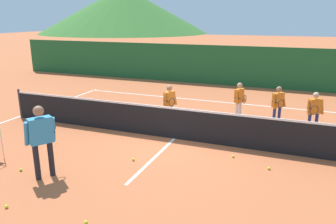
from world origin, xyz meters
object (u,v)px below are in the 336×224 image
at_px(student_2, 278,103).
at_px(tennis_ball_9, 269,168).
at_px(student_3, 314,109).
at_px(tennis_ball_0, 6,207).
at_px(student_0, 169,101).
at_px(tennis_ball_3, 21,170).
at_px(tennis_net, 175,123).
at_px(tennis_ball_1, 133,160).
at_px(student_1, 239,98).
at_px(tennis_ball_2, 50,147).
at_px(tennis_ball_8, 233,156).
at_px(tennis_ball_6, 86,222).
at_px(instructor, 41,135).

bearing_deg(student_2, tennis_ball_9, -88.71).
xyz_separation_m(student_3, tennis_ball_0, (-5.55, -6.70, -0.76)).
xyz_separation_m(student_2, student_3, (1.09, -0.35, -0.02)).
bearing_deg(student_0, student_3, 9.63).
relative_size(tennis_ball_0, tennis_ball_3, 1.00).
height_order(student_3, tennis_ball_9, student_3).
relative_size(student_3, tennis_ball_0, 19.42).
bearing_deg(tennis_ball_9, tennis_net, 158.34).
distance_m(tennis_net, tennis_ball_1, 1.97).
xyz_separation_m(student_1, student_3, (2.38, -0.46, -0.02)).
bearing_deg(tennis_ball_2, tennis_ball_8, 14.22).
distance_m(tennis_ball_6, tennis_ball_8, 4.25).
xyz_separation_m(instructor, student_3, (5.74, 5.40, -0.22)).
distance_m(student_2, tennis_ball_9, 3.59).
bearing_deg(student_0, tennis_ball_2, -125.85).
bearing_deg(tennis_net, tennis_ball_2, -146.57).
xyz_separation_m(tennis_net, tennis_ball_1, (-0.42, -1.87, -0.47)).
bearing_deg(tennis_ball_6, tennis_ball_2, 139.46).
relative_size(tennis_ball_2, tennis_ball_8, 1.00).
xyz_separation_m(student_0, student_2, (3.41, 1.11, 0.00)).
distance_m(tennis_ball_8, tennis_ball_9, 1.01).
relative_size(student_3, tennis_ball_9, 19.42).
relative_size(student_2, student_3, 1.02).
height_order(instructor, tennis_ball_9, instructor).
height_order(student_2, tennis_ball_9, student_2).
height_order(tennis_ball_0, tennis_ball_3, same).
relative_size(instructor, tennis_ball_3, 24.81).
bearing_deg(tennis_ball_3, tennis_ball_9, 22.24).
distance_m(student_0, tennis_ball_1, 3.23).
bearing_deg(tennis_ball_6, student_3, 59.72).
height_order(tennis_net, tennis_ball_3, tennis_net).
bearing_deg(tennis_ball_2, student_3, 30.31).
height_order(instructor, tennis_ball_1, instructor).
distance_m(student_3, tennis_ball_6, 7.65).
bearing_deg(tennis_ball_3, tennis_ball_6, -23.84).
xyz_separation_m(tennis_ball_1, tennis_ball_3, (-2.22, -1.50, 0.00)).
xyz_separation_m(student_0, tennis_ball_9, (3.49, -2.39, -0.77)).
bearing_deg(tennis_ball_8, instructor, -145.15).
xyz_separation_m(student_3, tennis_ball_2, (-6.84, -4.00, -0.76)).
bearing_deg(tennis_ball_3, tennis_ball_0, -54.06).
distance_m(student_1, student_3, 2.43).
bearing_deg(student_3, tennis_ball_3, -140.30).
relative_size(student_1, tennis_ball_1, 19.98).
height_order(tennis_net, tennis_ball_6, tennis_net).
height_order(student_3, tennis_ball_0, student_3).
xyz_separation_m(student_2, tennis_ball_0, (-4.45, -7.05, -0.78)).
bearing_deg(student_0, instructor, -104.96).
distance_m(tennis_ball_0, tennis_ball_9, 5.76).
height_order(tennis_ball_0, tennis_ball_6, same).
distance_m(instructor, tennis_ball_8, 4.73).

